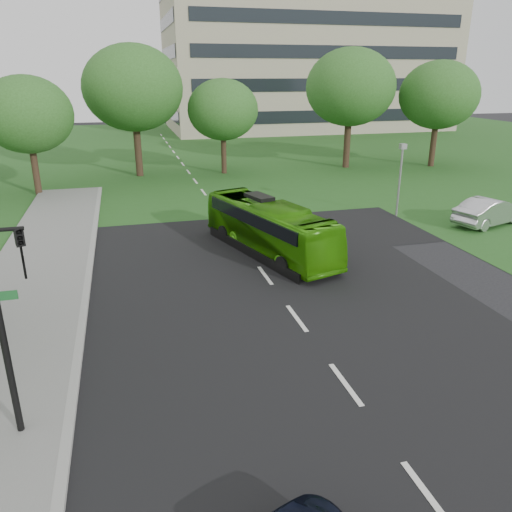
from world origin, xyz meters
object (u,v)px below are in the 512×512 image
(tree_park_a, at_px, (27,115))
(tree_park_b, at_px, (133,88))
(bus, at_px, (269,228))
(sedan, at_px, (490,212))
(tree_park_d, at_px, (350,87))
(traffic_light, at_px, (6,308))
(camera_pole, at_px, (401,170))
(office_building, at_px, (306,40))
(tree_park_e, at_px, (439,95))
(tree_park_c, at_px, (223,110))

(tree_park_a, relative_size, tree_park_b, 0.78)
(bus, xyz_separation_m, sedan, (13.07, 1.27, -0.45))
(tree_park_d, distance_m, sedan, 19.60)
(traffic_light, height_order, camera_pole, traffic_light)
(office_building, xyz_separation_m, tree_park_e, (-0.31, -34.74, -6.35))
(tree_park_d, bearing_deg, tree_park_c, 179.88)
(tree_park_b, xyz_separation_m, traffic_light, (-3.90, -31.25, -3.59))
(tree_park_c, bearing_deg, bus, -95.39)
(tree_park_a, height_order, traffic_light, tree_park_a)
(office_building, xyz_separation_m, tree_park_c, (-19.12, -33.29, -7.35))
(traffic_light, bearing_deg, tree_park_a, 75.86)
(office_building, height_order, sedan, office_building)
(tree_park_b, bearing_deg, tree_park_c, -5.58)
(tree_park_c, bearing_deg, tree_park_d, -0.12)
(camera_pole, bearing_deg, tree_park_e, 46.16)
(office_building, height_order, tree_park_a, office_building)
(tree_park_c, distance_m, tree_park_e, 18.89)
(office_building, height_order, tree_park_e, office_building)
(tree_park_d, distance_m, traffic_light, 37.76)
(tree_park_d, bearing_deg, tree_park_a, -170.28)
(tree_park_b, height_order, tree_park_c, tree_park_b)
(tree_park_c, xyz_separation_m, traffic_light, (-10.81, -30.58, -1.90))
(tree_park_a, relative_size, traffic_light, 1.43)
(tree_park_a, xyz_separation_m, sedan, (25.20, -14.35, -4.60))
(sedan, xyz_separation_m, traffic_light, (-22.00, -11.90, 2.49))
(tree_park_e, relative_size, sedan, 1.98)
(tree_park_d, height_order, tree_park_e, tree_park_d)
(bus, bearing_deg, office_building, 51.55)
(tree_park_c, relative_size, camera_pole, 1.80)
(office_building, bearing_deg, bus, -111.53)
(camera_pole, bearing_deg, bus, -160.09)
(tree_park_b, xyz_separation_m, tree_park_d, (17.99, -0.70, -0.04))
(tree_park_e, distance_m, bus, 28.18)
(tree_park_e, bearing_deg, traffic_light, -135.48)
(tree_park_b, distance_m, bus, 21.96)
(tree_park_e, bearing_deg, tree_park_c, 175.59)
(tree_park_e, distance_m, traffic_light, 41.64)
(traffic_light, bearing_deg, tree_park_e, 23.42)
(tree_park_d, bearing_deg, camera_pole, -103.97)
(bus, xyz_separation_m, traffic_light, (-8.93, -10.63, 2.04))
(tree_park_c, distance_m, bus, 20.42)
(office_building, height_order, tree_park_c, office_building)
(office_building, distance_m, sedan, 53.86)
(tree_park_d, height_order, camera_pole, tree_park_d)
(office_building, bearing_deg, tree_park_a, -131.38)
(tree_park_a, distance_m, tree_park_b, 8.82)
(office_building, distance_m, traffic_light, 71.13)
(bus, bearing_deg, camera_pole, 7.75)
(tree_park_c, bearing_deg, office_building, 60.13)
(office_building, relative_size, camera_pole, 9.52)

